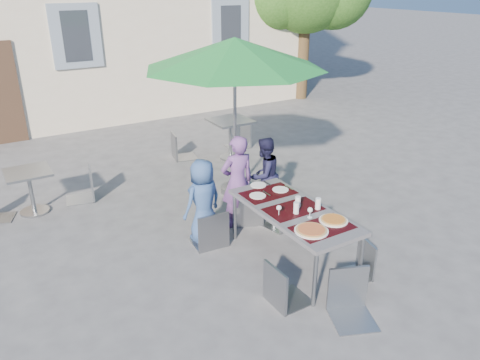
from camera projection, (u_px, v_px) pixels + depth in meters
ground at (256, 293)px, 5.46m from camera, size 90.00×90.00×0.00m
dining_table at (293, 213)px, 5.83m from camera, size 0.80×1.85×0.76m
pizza_near_left at (311, 230)px, 5.28m from camera, size 0.39×0.39×0.03m
pizza_near_right at (333, 220)px, 5.51m from camera, size 0.34×0.34×0.03m
glassware at (302, 206)px, 5.72m from camera, size 0.57×0.35×0.15m
place_settings at (266, 190)px, 6.31m from camera, size 0.63×0.50×0.01m
child_0 at (203, 201)px, 6.37m from camera, size 0.65×0.48×1.19m
child_1 at (237, 182)px, 6.72m from camera, size 0.53×0.37×1.39m
child_2 at (264, 175)px, 7.21m from camera, size 0.65×0.48×1.20m
chair_0 at (210, 208)px, 6.20m from camera, size 0.48×0.48×1.00m
chair_1 at (247, 186)px, 6.79m from camera, size 0.59×0.59×1.03m
chair_2 at (285, 196)px, 6.69m from camera, size 0.47×0.48×0.89m
chair_3 at (283, 261)px, 5.08m from camera, size 0.43×0.43×0.96m
chair_4 at (362, 239)px, 5.61m from camera, size 0.47×0.46×0.87m
chair_5 at (354, 268)px, 4.89m from camera, size 0.59×0.59×1.02m
patio_umbrella at (235, 54)px, 7.15m from camera, size 2.88×2.88×2.57m
cafe_table_0 at (30, 186)px, 7.18m from camera, size 0.65×0.65×0.70m
bg_chair_r_0 at (82, 166)px, 7.59m from camera, size 0.52×0.52×1.00m
cafe_table_1 at (230, 131)px, 9.35m from camera, size 0.76×0.76×0.82m
bg_chair_l_1 at (178, 130)px, 9.35m from camera, size 0.53×0.53×1.02m
bg_chair_r_1 at (242, 120)px, 10.04m from camera, size 0.47×0.47×1.02m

